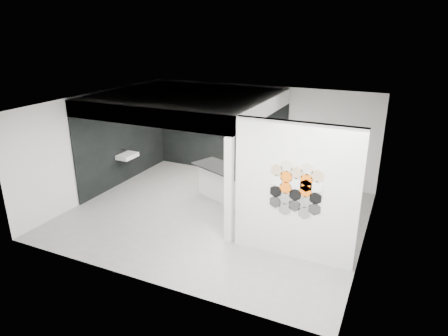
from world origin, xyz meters
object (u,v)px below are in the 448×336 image
Objects in this scene: kettle at (258,134)px; bottle_dark at (212,128)px; wall_basin at (127,156)px; glass_vase at (262,134)px; stockpot at (191,125)px; partition_panel at (295,192)px; utensil_cup at (199,127)px; kitchen_island at (225,183)px; glass_bowl at (262,134)px.

bottle_dark reaches higher than kettle.
wall_basin is 3.85× the size of bottle_dark.
glass_vase reaches higher than kettle.
stockpot reaches higher than bottle_dark.
glass_vase is 1.64m from bottle_dark.
partition_panel is 5.70m from utensil_cup.
glass_vase is (2.42, 0.00, -0.02)m from stockpot.
utensil_cup reaches higher than kitchen_island.
partition_panel reaches higher than stockpot.
kettle reaches higher than wall_basin.
partition_panel is 1.47× the size of kitchen_island.
stockpot is at bearing -179.61° from kettle.
wall_basin is 4.00m from glass_bowl.
kettle is 1.51m from bottle_dark.
glass_vase is (0.33, 1.90, 0.92)m from kitchen_island.
partition_panel is 26.30× the size of utensil_cup.
wall_basin is 0.32× the size of kitchen_island.
utensil_cup is (-2.11, 0.00, -0.02)m from glass_vase.
wall_basin is 2.76m from bottle_dark.
bottle_dark is (0.78, 0.00, -0.01)m from stockpot.
utensil_cup is at bearing 137.27° from partition_panel.
kitchen_island is 11.90× the size of kettle.
kettle is at bearing 0.00° from bottle_dark.
utensil_cup is (-4.18, 3.87, -0.03)m from partition_panel.
kitchen_island is at bearing 140.76° from partition_panel.
partition_panel is 17.50× the size of kettle.
partition_panel is 18.17× the size of glass_bowl.
stockpot reaches higher than wall_basin.
kitchen_island is 13.48× the size of glass_vase.
partition_panel is at bearing -16.33° from kitchen_island.
kitchen_island is 12.21× the size of bottle_dark.
glass_bowl is at bearing 0.00° from bottle_dark.
stockpot is (0.97, 2.07, 0.56)m from wall_basin.
kettle reaches higher than utensil_cup.
kitchen_island is 2.13m from glass_bowl.
kitchen_island is 12.36× the size of glass_bowl.
kitchen_island is at bearing -95.50° from kettle.
partition_panel is 5.36m from bottle_dark.
kitchen_island is 2.12m from kettle.
kitchen_island is 2.75m from utensil_cup.
kitchen_island is (3.06, 0.17, -0.38)m from wall_basin.
glass_bowl is at bearing 0.39° from kettle.
glass_vase is at bearing 0.39° from kettle.
glass_bowl is 1.45× the size of utensil_cup.
wall_basin is at bearing -115.18° from stockpot.
glass_vase is 1.33× the size of utensil_cup.
glass_vase is 0.91× the size of bottle_dark.
glass_bowl is 2.11m from utensil_cup.
bottle_dark is (-1.64, 0.00, 0.02)m from glass_bowl.
stockpot reaches higher than glass_bowl.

